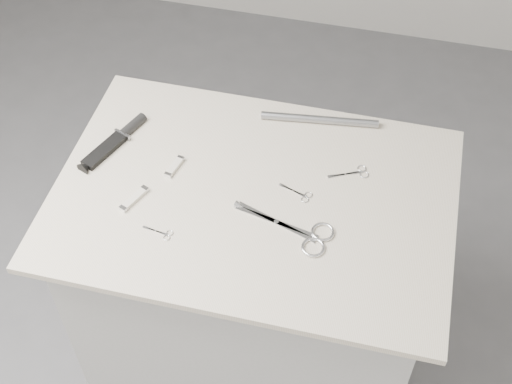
% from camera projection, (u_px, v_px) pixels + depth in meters
% --- Properties ---
extents(ground, '(4.00, 4.00, 0.01)m').
position_uv_depth(ground, '(254.00, 366.00, 2.48)').
color(ground, slate).
rests_on(ground, ground).
extents(plinth, '(0.90, 0.60, 0.90)m').
position_uv_depth(plinth, '(254.00, 296.00, 2.14)').
color(plinth, '#B4B4B2').
rests_on(plinth, ground).
extents(display_board, '(1.00, 0.70, 0.02)m').
position_uv_depth(display_board, '(254.00, 197.00, 1.79)').
color(display_board, beige).
rests_on(display_board, plinth).
extents(large_shears, '(0.25, 0.13, 0.01)m').
position_uv_depth(large_shears, '(303.00, 233.00, 1.70)').
color(large_shears, silver).
rests_on(large_shears, display_board).
extents(embroidery_scissors_a, '(0.10, 0.07, 0.00)m').
position_uv_depth(embroidery_scissors_a, '(355.00, 173.00, 1.82)').
color(embroidery_scissors_a, silver).
rests_on(embroidery_scissors_a, display_board).
extents(embroidery_scissors_b, '(0.09, 0.05, 0.00)m').
position_uv_depth(embroidery_scissors_b, '(300.00, 194.00, 1.78)').
color(embroidery_scissors_b, silver).
rests_on(embroidery_scissors_b, display_board).
extents(tiny_scissors, '(0.08, 0.03, 0.00)m').
position_uv_depth(tiny_scissors, '(161.00, 233.00, 1.70)').
color(tiny_scissors, silver).
rests_on(tiny_scissors, display_board).
extents(sheathed_knife, '(0.11, 0.22, 0.03)m').
position_uv_depth(sheathed_knife, '(118.00, 139.00, 1.90)').
color(sheathed_knife, black).
rests_on(sheathed_knife, display_board).
extents(pocket_knife_a, '(0.05, 0.09, 0.01)m').
position_uv_depth(pocket_knife_a, '(134.00, 199.00, 1.76)').
color(pocket_knife_a, silver).
rests_on(pocket_knife_a, display_board).
extents(pocket_knife_b, '(0.03, 0.08, 0.01)m').
position_uv_depth(pocket_knife_b, '(175.00, 167.00, 1.83)').
color(pocket_knife_b, silver).
rests_on(pocket_knife_b, display_board).
extents(metal_rail, '(0.32, 0.06, 0.02)m').
position_uv_depth(metal_rail, '(320.00, 120.00, 1.94)').
color(metal_rail, gray).
rests_on(metal_rail, display_board).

